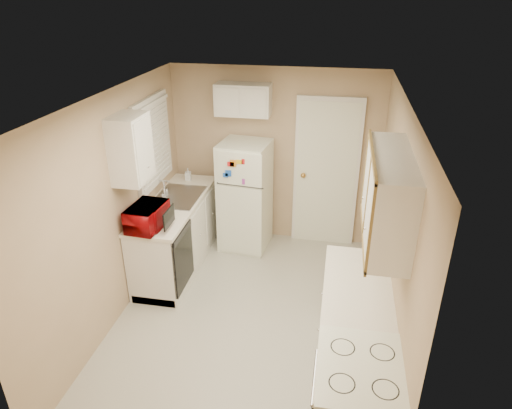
# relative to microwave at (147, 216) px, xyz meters

# --- Properties ---
(floor) EXTENTS (3.80, 3.80, 0.00)m
(floor) POSITION_rel_microwave_xyz_m (1.15, -0.21, -1.05)
(floor) COLOR beige
(floor) RESTS_ON ground
(ceiling) EXTENTS (3.80, 3.80, 0.00)m
(ceiling) POSITION_rel_microwave_xyz_m (1.15, -0.21, 1.35)
(ceiling) COLOR white
(ceiling) RESTS_ON floor
(wall_left) EXTENTS (3.80, 3.80, 0.00)m
(wall_left) POSITION_rel_microwave_xyz_m (-0.25, -0.21, 0.15)
(wall_left) COLOR tan
(wall_left) RESTS_ON floor
(wall_right) EXTENTS (3.80, 3.80, 0.00)m
(wall_right) POSITION_rel_microwave_xyz_m (2.55, -0.21, 0.15)
(wall_right) COLOR tan
(wall_right) RESTS_ON floor
(wall_back) EXTENTS (2.80, 2.80, 0.00)m
(wall_back) POSITION_rel_microwave_xyz_m (1.15, 1.69, 0.15)
(wall_back) COLOR tan
(wall_back) RESTS_ON floor
(wall_front) EXTENTS (2.80, 2.80, 0.00)m
(wall_front) POSITION_rel_microwave_xyz_m (1.15, -2.11, 0.15)
(wall_front) COLOR tan
(wall_front) RESTS_ON floor
(left_counter) EXTENTS (0.60, 1.80, 0.90)m
(left_counter) POSITION_rel_microwave_xyz_m (0.05, 0.69, -0.60)
(left_counter) COLOR silver
(left_counter) RESTS_ON floor
(dishwasher) EXTENTS (0.03, 0.58, 0.72)m
(dishwasher) POSITION_rel_microwave_xyz_m (0.34, 0.09, -0.56)
(dishwasher) COLOR black
(dishwasher) RESTS_ON floor
(sink) EXTENTS (0.54, 0.74, 0.16)m
(sink) POSITION_rel_microwave_xyz_m (0.05, 0.84, -0.19)
(sink) COLOR gray
(sink) RESTS_ON left_counter
(microwave) EXTENTS (0.50, 0.31, 0.32)m
(microwave) POSITION_rel_microwave_xyz_m (0.00, 0.00, 0.00)
(microwave) COLOR #960509
(microwave) RESTS_ON left_counter
(soap_bottle) EXTENTS (0.09, 0.09, 0.17)m
(soap_bottle) POSITION_rel_microwave_xyz_m (0.00, 1.39, -0.05)
(soap_bottle) COLOR beige
(soap_bottle) RESTS_ON left_counter
(window_blinds) EXTENTS (0.10, 0.98, 1.08)m
(window_blinds) POSITION_rel_microwave_xyz_m (-0.21, 0.84, 0.55)
(window_blinds) COLOR silver
(window_blinds) RESTS_ON wall_left
(upper_cabinet_left) EXTENTS (0.30, 0.45, 0.70)m
(upper_cabinet_left) POSITION_rel_microwave_xyz_m (-0.10, 0.01, 0.75)
(upper_cabinet_left) COLOR silver
(upper_cabinet_left) RESTS_ON wall_left
(refrigerator) EXTENTS (0.68, 0.67, 1.50)m
(refrigerator) POSITION_rel_microwave_xyz_m (0.81, 1.33, -0.30)
(refrigerator) COLOR silver
(refrigerator) RESTS_ON floor
(cabinet_over_fridge) EXTENTS (0.70, 0.30, 0.40)m
(cabinet_over_fridge) POSITION_rel_microwave_xyz_m (0.75, 1.54, 0.95)
(cabinet_over_fridge) COLOR silver
(cabinet_over_fridge) RESTS_ON wall_back
(interior_door) EXTENTS (0.86, 0.06, 2.08)m
(interior_door) POSITION_rel_microwave_xyz_m (1.85, 1.65, -0.03)
(interior_door) COLOR silver
(interior_door) RESTS_ON floor
(right_counter) EXTENTS (0.60, 2.00, 0.90)m
(right_counter) POSITION_rel_microwave_xyz_m (2.25, -1.01, -0.60)
(right_counter) COLOR silver
(right_counter) RESTS_ON floor
(upper_cabinet_right) EXTENTS (0.30, 1.20, 0.70)m
(upper_cabinet_right) POSITION_rel_microwave_xyz_m (2.40, -0.71, 0.75)
(upper_cabinet_right) COLOR silver
(upper_cabinet_right) RESTS_ON wall_right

